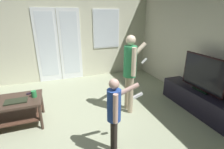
% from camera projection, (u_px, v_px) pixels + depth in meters
% --- Properties ---
extents(ground_plane, '(5.89, 5.51, 0.02)m').
position_uv_depth(ground_plane, '(72.00, 133.00, 2.93)').
color(ground_plane, '#9CA385').
extents(wall_back_with_doors, '(5.89, 0.09, 2.86)m').
position_uv_depth(wall_back_with_doors, '(58.00, 34.00, 4.87)').
color(wall_back_with_doors, beige).
rests_on(wall_back_with_doors, ground_plane).
extents(wall_right_plain, '(0.06, 5.51, 2.83)m').
position_uv_depth(wall_right_plain, '(214.00, 42.00, 3.37)').
color(wall_right_plain, beige).
rests_on(wall_right_plain, ground_plane).
extents(coffee_table, '(1.09, 0.64, 0.51)m').
position_uv_depth(coffee_table, '(9.00, 108.00, 2.98)').
color(coffee_table, '#3F2E25').
rests_on(coffee_table, ground_plane).
extents(tv_stand, '(0.45, 1.75, 0.45)m').
position_uv_depth(tv_stand, '(198.00, 101.00, 3.52)').
color(tv_stand, black).
rests_on(tv_stand, ground_plane).
extents(flat_screen_tv, '(0.08, 1.00, 0.74)m').
position_uv_depth(flat_screen_tv, '(203.00, 74.00, 3.32)').
color(flat_screen_tv, black).
rests_on(flat_screen_tv, tv_stand).
extents(person_adult, '(0.59, 0.43, 1.57)m').
position_uv_depth(person_adult, '(130.00, 68.00, 3.29)').
color(person_adult, tan).
rests_on(person_adult, ground_plane).
extents(person_child, '(0.55, 0.31, 1.17)m').
position_uv_depth(person_child, '(115.00, 111.00, 2.25)').
color(person_child, '#2D2622').
rests_on(person_child, ground_plane).
extents(laptop_closed, '(0.36, 0.22, 0.02)m').
position_uv_depth(laptop_closed, '(16.00, 101.00, 2.90)').
color(laptop_closed, black).
rests_on(laptop_closed, coffee_table).
extents(cup_near_edge, '(0.09, 0.09, 0.12)m').
position_uv_depth(cup_near_edge, '(34.00, 94.00, 3.05)').
color(cup_near_edge, '#2A8243').
rests_on(cup_near_edge, coffee_table).
extents(tv_remote_black, '(0.18, 0.09, 0.02)m').
position_uv_depth(tv_remote_black, '(31.00, 93.00, 3.19)').
color(tv_remote_black, black).
rests_on(tv_remote_black, coffee_table).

